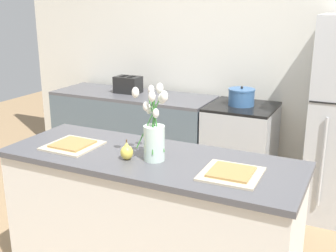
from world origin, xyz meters
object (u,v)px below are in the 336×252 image
stove_range (240,151)px  flower_vase (154,133)px  cooking_pot (241,97)px  toaster (128,85)px  plate_setting_right (231,173)px  plate_setting_left (73,145)px  pear_figurine (127,152)px

stove_range → flower_vase: 1.76m
cooking_pot → stove_range: bearing=-25.5°
stove_range → toaster: toaster is taller
plate_setting_right → cooking_pot: size_ratio=1.30×
stove_range → plate_setting_left: size_ratio=2.83×
flower_vase → toaster: flower_vase is taller
cooking_pot → toaster: bearing=179.1°
pear_figurine → plate_setting_left: pear_figurine is taller
plate_setting_right → stove_range: bearing=104.2°
plate_setting_right → toaster: (-1.64, 1.68, 0.04)m
stove_range → plate_setting_left: 1.83m
stove_range → flower_vase: flower_vase is taller
flower_vase → stove_range: bearing=88.3°
pear_figurine → plate_setting_left: size_ratio=0.39×
stove_range → toaster: size_ratio=3.17×
stove_range → cooking_pot: (-0.01, 0.01, 0.52)m
stove_range → pear_figurine: bearing=-96.5°
toaster → plate_setting_right: bearing=-45.7°
flower_vase → plate_setting_right: size_ratio=1.39×
cooking_pot → plate_setting_left: bearing=-110.0°
plate_setting_left → plate_setting_right: (1.04, 0.00, 0.00)m
plate_setting_right → cooking_pot: cooking_pot is taller
pear_figurine → toaster: bearing=120.8°
flower_vase → plate_setting_left: flower_vase is taller
plate_setting_left → stove_range: bearing=69.5°
toaster → pear_figurine: bearing=-59.2°
stove_range → plate_setting_right: plate_setting_right is taller
stove_range → toaster: (-1.22, 0.03, 0.53)m
pear_figurine → cooking_pot: 1.72m
toaster → stove_range: bearing=-1.2°
stove_range → flower_vase: (-0.05, -1.64, 0.64)m
flower_vase → toaster: bearing=125.2°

